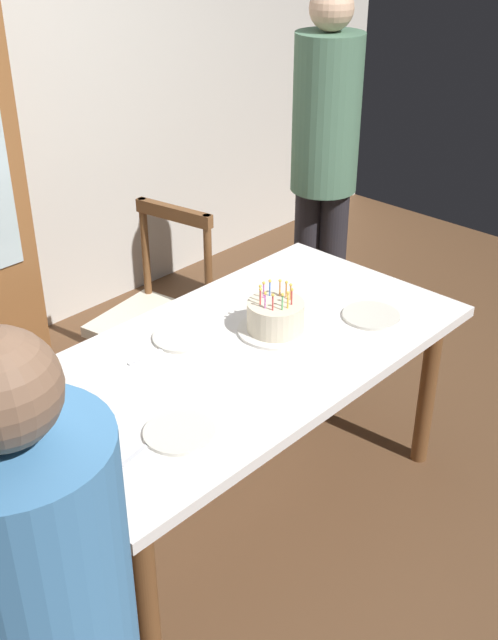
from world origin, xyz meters
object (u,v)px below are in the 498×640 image
at_px(plate_near_celebrant, 179,432).
at_px(plate_near_guest, 371,316).
at_px(chair_spindle_back, 155,320).
at_px(person_guest, 324,157).
at_px(birthday_cake, 276,318).
at_px(plate_far_side, 183,337).
at_px(dining_table, 239,370).

xyz_separation_m(plate_near_celebrant, plate_near_guest, (0.98, 0.00, 0.00)).
bearing_deg(plate_near_guest, plate_near_celebrant, 180.00).
bearing_deg(chair_spindle_back, person_guest, -10.95).
distance_m(birthday_cake, chair_spindle_back, 0.86).
bearing_deg(plate_far_side, person_guest, 16.75).
xyz_separation_m(birthday_cake, chair_spindle_back, (0.07, 0.78, -0.34)).
bearing_deg(birthday_cake, chair_spindle_back, 84.66).
bearing_deg(chair_spindle_back, plate_near_celebrant, -126.62).
bearing_deg(plate_near_celebrant, plate_far_side, 46.41).
xyz_separation_m(plate_far_side, person_guest, (1.29, 0.39, 0.29)).
bearing_deg(person_guest, plate_near_celebrant, -154.68).
bearing_deg(dining_table, chair_spindle_back, 71.76).
bearing_deg(plate_far_side, plate_near_celebrant, -133.59).
height_order(chair_spindle_back, person_guest, person_guest).
bearing_deg(chair_spindle_back, plate_near_guest, -75.20).
bearing_deg(plate_near_guest, dining_table, 158.50).
xyz_separation_m(dining_table, person_guest, (1.21, 0.59, 0.38)).
distance_m(dining_table, chair_spindle_back, 0.84).
bearing_deg(plate_near_guest, plate_far_side, 145.97).
relative_size(plate_far_side, plate_near_guest, 1.00).
bearing_deg(plate_near_celebrant, person_guest, 25.32).
relative_size(dining_table, plate_far_side, 7.79).
distance_m(birthday_cake, plate_far_side, 0.34).
bearing_deg(plate_far_side, birthday_cake, -38.22).
distance_m(plate_near_celebrant, plate_near_guest, 0.98).
bearing_deg(plate_near_guest, person_guest, 48.90).
bearing_deg(birthday_cake, plate_near_guest, -30.31).
xyz_separation_m(dining_table, chair_spindle_back, (0.26, 0.78, -0.20)).
distance_m(dining_table, plate_far_side, 0.24).
distance_m(plate_near_guest, person_guest, 1.09).
xyz_separation_m(plate_near_celebrant, person_guest, (1.68, 0.79, 0.29)).
xyz_separation_m(dining_table, plate_near_celebrant, (-0.47, -0.20, 0.09)).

